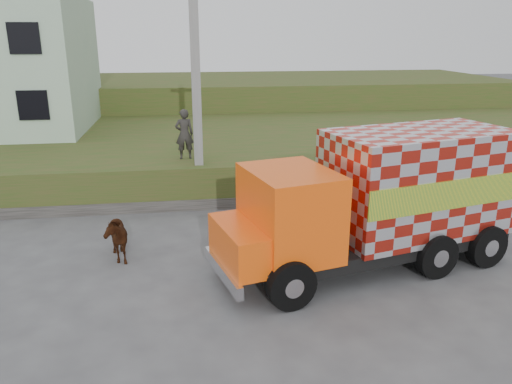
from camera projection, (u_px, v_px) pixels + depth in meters
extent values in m
plane|color=#474749|center=(243.00, 257.00, 13.72)|extent=(120.00, 120.00, 0.00)
cube|color=#304F1A|center=(217.00, 150.00, 22.92)|extent=(40.00, 12.00, 1.50)
cube|color=#304F1A|center=(205.00, 101.00, 34.02)|extent=(40.00, 12.00, 3.00)
cube|color=#595651|center=(172.00, 204.00, 17.35)|extent=(16.00, 0.50, 0.40)
cube|color=gray|center=(196.00, 92.00, 16.71)|extent=(0.30, 0.30, 8.00)
cube|color=black|center=(374.00, 241.00, 13.11)|extent=(7.37, 3.90, 0.36)
cube|color=#FF540D|center=(290.00, 212.00, 11.87)|extent=(2.38, 2.75, 2.07)
cube|color=#FF540D|center=(243.00, 244.00, 11.63)|extent=(1.53, 2.35, 0.93)
cube|color=silver|center=(417.00, 181.00, 13.10)|extent=(5.21, 3.55, 2.69)
cube|color=yellow|center=(452.00, 195.00, 11.98)|extent=(4.62, 1.19, 0.72)
cube|color=yellow|center=(388.00, 170.00, 14.21)|extent=(4.62, 1.19, 0.72)
cube|color=silver|center=(223.00, 272.00, 11.63)|extent=(0.72, 2.34, 0.31)
cylinder|color=black|center=(291.00, 285.00, 11.01)|extent=(1.19, 0.63, 1.14)
cylinder|color=black|center=(251.00, 245.00, 13.11)|extent=(1.19, 0.63, 1.14)
cylinder|color=black|center=(436.00, 256.00, 12.46)|extent=(1.19, 0.63, 1.14)
cylinder|color=black|center=(379.00, 224.00, 14.56)|extent=(1.19, 0.63, 1.14)
cylinder|color=black|center=(486.00, 246.00, 13.05)|extent=(1.19, 0.63, 1.14)
cylinder|color=black|center=(425.00, 216.00, 15.15)|extent=(1.19, 0.63, 1.14)
imported|color=#38150E|center=(113.00, 236.00, 13.46)|extent=(1.14, 1.70, 1.32)
imported|color=#292624|center=(184.00, 134.00, 18.01)|extent=(0.70, 0.50, 1.82)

